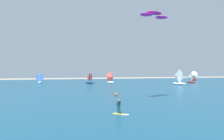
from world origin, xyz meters
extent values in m
cube|color=navy|center=(0.00, 50.58, 0.05)|extent=(160.00, 90.00, 0.10)
cube|color=yellow|center=(0.52, 18.96, 0.12)|extent=(1.33, 1.27, 0.05)
cylinder|color=#143338|center=(0.57, 18.75, 0.55)|extent=(0.14, 0.14, 0.80)
cylinder|color=#143338|center=(0.47, 19.17, 0.55)|extent=(0.14, 0.14, 0.80)
cube|color=#143338|center=(0.52, 18.96, 1.25)|extent=(0.41, 0.41, 0.60)
sphere|color=#9E7051|center=(0.52, 18.96, 1.66)|extent=(0.22, 0.22, 0.22)
cylinder|color=#143338|center=(0.31, 18.85, 1.30)|extent=(0.43, 0.41, 0.39)
cylinder|color=#143338|center=(0.61, 19.17, 1.30)|extent=(0.43, 0.41, 0.39)
ellipsoid|color=white|center=(1.22, 18.31, 0.14)|extent=(0.92, 0.92, 0.08)
ellipsoid|color=#B21999|center=(6.85, 23.80, 13.07)|extent=(2.99, 2.41, 0.30)
ellipsoid|color=#B21999|center=(5.48, 23.26, 12.64)|extent=(2.35, 2.15, 0.30)
ellipsoid|color=#B21999|center=(8.22, 24.34, 12.64)|extent=(2.35, 2.15, 0.30)
ellipsoid|color=white|center=(-14.47, 70.51, 0.38)|extent=(1.46, 3.15, 0.57)
cylinder|color=silver|center=(-14.45, 70.37, 2.19)|extent=(0.09, 0.09, 3.04)
cone|color=#3F72CC|center=(-14.54, 71.02, 2.03)|extent=(2.71, 1.67, 2.55)
ellipsoid|color=white|center=(9.03, 65.70, 0.43)|extent=(2.81, 3.66, 0.66)
cylinder|color=silver|center=(8.95, 65.84, 2.52)|extent=(0.11, 0.11, 3.52)
cone|color=#D84C3F|center=(9.33, 65.18, 2.34)|extent=(3.33, 2.81, 2.96)
ellipsoid|color=navy|center=(2.12, 65.96, 0.41)|extent=(3.45, 2.72, 0.63)
cylinder|color=silver|center=(2.25, 65.88, 2.40)|extent=(0.10, 0.10, 3.34)
cone|color=#D84C3F|center=(1.63, 66.26, 2.23)|extent=(2.71, 3.16, 2.81)
ellipsoid|color=white|center=(28.46, 54.64, 0.51)|extent=(3.50, 4.49, 0.81)
cylinder|color=silver|center=(28.56, 54.47, 3.08)|extent=(0.14, 0.14, 4.33)
cone|color=white|center=(28.08, 55.28, 2.86)|extent=(4.10, 3.49, 3.64)
ellipsoid|color=maroon|center=(37.13, 61.63, 0.40)|extent=(2.96, 3.04, 0.59)
cylinder|color=silver|center=(37.23, 61.53, 2.27)|extent=(0.10, 0.10, 3.16)
cone|color=silver|center=(36.76, 62.03, 2.11)|extent=(2.88, 2.83, 2.65)
ellipsoid|color=maroon|center=(46.82, 74.77, 0.44)|extent=(3.72, 3.03, 0.68)
cylinder|color=silver|center=(46.96, 74.86, 2.59)|extent=(0.11, 0.11, 3.62)
cone|color=silver|center=(46.29, 74.43, 2.41)|extent=(2.99, 3.42, 3.04)
sphere|color=#E55919|center=(3.65, 34.11, 0.37)|extent=(0.54, 0.54, 0.54)
camera|label=1|loc=(-5.09, -3.81, 5.29)|focal=33.44mm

